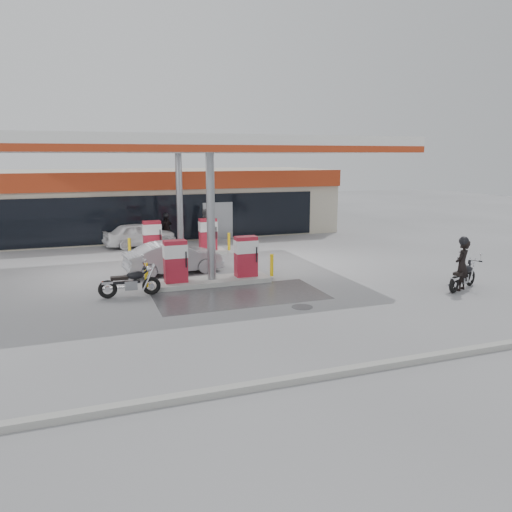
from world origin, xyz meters
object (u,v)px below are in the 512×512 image
Objects in this scene: main_motorcycle at (463,277)px; pump_island_near at (212,266)px; biker_main at (462,265)px; attendant at (206,226)px; biker_walking at (167,229)px; pump_island_far at (181,241)px; parked_motorcycle at (131,283)px; parked_car_left at (2,236)px; sedan_white at (140,234)px; hatchback_silver at (174,258)px.

pump_island_near is at bearing 129.78° from main_motorcycle.
biker_main is 14.35m from attendant.
main_motorcycle is 1.03× the size of biker_main.
pump_island_far is at bearing -118.27° from biker_walking.
parked_motorcycle is at bearing -114.90° from pump_island_far.
parked_car_left is 2.35× the size of biker_walking.
sedan_white reaches higher than main_motorcycle.
hatchback_silver is (0.55, -7.00, 0.01)m from sedan_white.
pump_island_near and pump_island_far have the same top height.
hatchback_silver is at bearing -62.99° from biker_main.
attendant is at bearing 91.76° from main_motorcycle.
pump_island_far reaches higher than biker_walking.
main_motorcycle is 23.57m from parked_car_left.
biker_main reaches higher than pump_island_near.
parked_car_left is at bearing 96.02° from attendant.
pump_island_far is at bearing 90.00° from pump_island_near.
biker_main is 0.96× the size of attendant.
pump_island_far reaches higher than main_motorcycle.
main_motorcycle is at bearing -129.91° from hatchback_silver.
sedan_white reaches higher than parked_car_left.
parked_car_left is (-10.80, 3.20, -0.43)m from attendant.
attendant is at bearing 54.03° from pump_island_far.
parked_motorcycle is (-3.15, -0.80, -0.22)m from pump_island_near.
parked_car_left is (-5.61, 12.80, 0.06)m from parked_motorcycle.
main_motorcycle is 11.45m from hatchback_silver.
hatchback_silver is (-1.07, 2.20, -0.04)m from pump_island_near.
pump_island_near is 6.00m from pump_island_far.
pump_island_far is at bearing -120.58° from parked_car_left.
biker_main is 23.51m from parked_car_left.
hatchback_silver is (-1.07, -3.80, -0.04)m from pump_island_far.
biker_walking is (-2.08, 1.00, -0.18)m from attendant.
hatchback_silver is at bearing -105.73° from pump_island_far.
sedan_white is at bearing 100.01° from pump_island_near.
pump_island_far is 2.62× the size of attendant.
biker_main is at bearing -131.17° from attendant.
sedan_white is 1.70m from biker_walking.
pump_island_far is 13.15m from main_motorcycle.
biker_walking reaches higher than parked_motorcycle.
parked_motorcycle reaches higher than main_motorcycle.
parked_car_left is (-17.16, 16.06, -0.40)m from biker_main.
hatchback_silver reaches higher than parked_car_left.
sedan_white is at bearing -2.73° from hatchback_silver.
sedan_white is (1.53, 10.00, 0.17)m from parked_motorcycle.
parked_motorcycle is 0.53× the size of hatchback_silver.
biker_main reaches higher than main_motorcycle.
pump_island_near reaches higher than parked_motorcycle.
biker_main is (-0.18, -0.09, 0.47)m from main_motorcycle.
sedan_white is 1.03× the size of parked_car_left.
hatchback_silver is 1.07× the size of parked_car_left.
biker_walking is at bearing 90.26° from pump_island_near.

